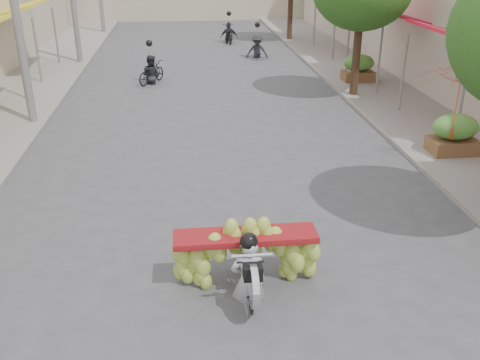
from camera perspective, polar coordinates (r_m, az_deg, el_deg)
name	(u,v)px	position (r m, az deg, el deg)	size (l,w,h in m)	color
sidewalk_left	(8,98)	(21.05, -23.52, 7.99)	(4.00, 60.00, 0.12)	gray
sidewalk_right	(385,88)	(21.56, 15.25, 9.49)	(4.00, 60.00, 0.12)	gray
produce_crate_mid	(455,131)	(14.96, 21.95, 4.87)	(1.20, 0.88, 1.16)	brown
produce_crate_far	(359,66)	(22.06, 12.54, 11.83)	(1.20, 0.88, 1.16)	brown
banana_motorbike	(247,254)	(8.56, 0.73, -7.89)	(2.31, 1.73, 1.95)	black
market_umbrella	(465,65)	(13.93, 22.85, 11.24)	(2.11, 2.11, 1.88)	red
pedestrian	(354,58)	(22.00, 12.07, 12.61)	(0.99, 0.76, 1.77)	white
bg_motorbike_a	(151,64)	(21.85, -9.52, 12.06)	(1.30, 1.63, 1.95)	black
bg_motorbike_b	(257,40)	(26.49, 1.85, 14.73)	(1.12, 1.55, 1.95)	black
bg_motorbike_c	(229,29)	(30.69, -1.18, 15.85)	(0.97, 1.73, 1.95)	black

